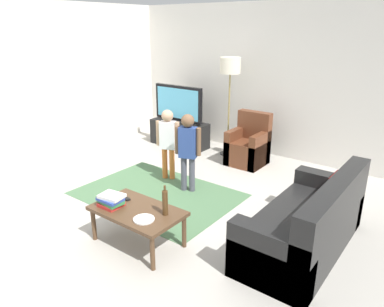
% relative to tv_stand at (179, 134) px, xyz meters
% --- Properties ---
extents(ground, '(7.80, 7.80, 0.00)m').
position_rel_tv_stand_xyz_m(ground, '(1.61, -2.30, -0.24)').
color(ground, '#B2ADA3').
extents(wall_back, '(6.00, 0.12, 2.70)m').
position_rel_tv_stand_xyz_m(wall_back, '(1.61, 0.70, 1.11)').
color(wall_back, silver).
rests_on(wall_back, ground).
extents(wall_left, '(0.12, 6.00, 2.70)m').
position_rel_tv_stand_xyz_m(wall_left, '(-1.39, -2.30, 1.11)').
color(wall_left, silver).
rests_on(wall_left, ground).
extents(area_rug, '(2.20, 1.60, 0.01)m').
position_rel_tv_stand_xyz_m(area_rug, '(1.17, -1.94, -0.24)').
color(area_rug, '#4C724C').
rests_on(area_rug, ground).
extents(tv_stand, '(1.20, 0.44, 0.50)m').
position_rel_tv_stand_xyz_m(tv_stand, '(0.00, 0.00, 0.00)').
color(tv_stand, black).
rests_on(tv_stand, ground).
extents(tv, '(1.10, 0.28, 0.71)m').
position_rel_tv_stand_xyz_m(tv, '(0.00, -0.02, 0.60)').
color(tv, black).
rests_on(tv, tv_stand).
extents(couch, '(0.80, 1.80, 0.86)m').
position_rel_tv_stand_xyz_m(couch, '(3.40, -1.98, 0.05)').
color(couch, black).
rests_on(couch, ground).
extents(armchair, '(0.60, 0.60, 0.90)m').
position_rel_tv_stand_xyz_m(armchair, '(1.60, -0.04, 0.05)').
color(armchair, brown).
rests_on(armchair, ground).
extents(floor_lamp, '(0.36, 0.36, 1.78)m').
position_rel_tv_stand_xyz_m(floor_lamp, '(1.04, 0.15, 1.30)').
color(floor_lamp, '#262626').
rests_on(floor_lamp, ground).
extents(child_near_tv, '(0.35, 0.21, 1.11)m').
position_rel_tv_stand_xyz_m(child_near_tv, '(0.92, -1.40, 0.42)').
color(child_near_tv, orange).
rests_on(child_near_tv, ground).
extents(child_center, '(0.36, 0.21, 1.15)m').
position_rel_tv_stand_xyz_m(child_center, '(1.44, -1.57, 0.45)').
color(child_center, '#4C4C59').
rests_on(child_center, ground).
extents(coffee_table, '(1.00, 0.60, 0.42)m').
position_rel_tv_stand_xyz_m(coffee_table, '(1.84, -2.98, 0.13)').
color(coffee_table, '#513823').
rests_on(coffee_table, ground).
extents(book_stack, '(0.29, 0.23, 0.14)m').
position_rel_tv_stand_xyz_m(book_stack, '(1.57, -3.10, 0.25)').
color(book_stack, red).
rests_on(book_stack, coffee_table).
extents(bottle, '(0.06, 0.06, 0.33)m').
position_rel_tv_stand_xyz_m(bottle, '(2.16, -2.88, 0.32)').
color(bottle, '#4C3319').
rests_on(bottle, coffee_table).
extents(tv_remote, '(0.18, 0.08, 0.02)m').
position_rel_tv_stand_xyz_m(tv_remote, '(1.54, -2.88, 0.19)').
color(tv_remote, black).
rests_on(tv_remote, coffee_table).
extents(plate, '(0.22, 0.22, 0.02)m').
position_rel_tv_stand_xyz_m(plate, '(2.06, -3.10, 0.18)').
color(plate, white).
rests_on(plate, coffee_table).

